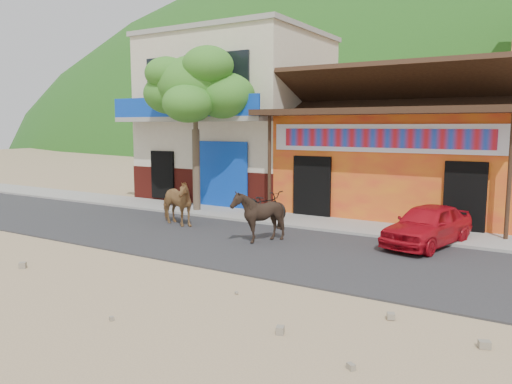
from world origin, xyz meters
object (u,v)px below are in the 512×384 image
cow_tan (175,202)px  cafe_chair_left (180,193)px  scooter (265,204)px  tree (196,129)px  red_car (428,225)px  cafe_chair_right (173,195)px  cow_dark (258,216)px

cow_tan → cafe_chair_left: cow_tan is taller
scooter → tree: bearing=98.5°
cow_tan → red_car: 7.77m
tree → scooter: (3.10, -0.19, -2.52)m
scooter → cafe_chair_right: bearing=95.7°
cow_dark → cafe_chair_right: cow_dark is taller
cafe_chair_right → cow_dark: bearing=-51.6°
cow_tan → scooter: 3.06m
scooter → cafe_chair_right: (-4.50, 0.49, -0.05)m
cow_tan → cafe_chair_left: 3.91m
cow_tan → cafe_chair_left: (-2.39, 3.09, -0.22)m
scooter → cafe_chair_left: scooter is taller
tree → red_car: size_ratio=1.82×
cafe_chair_right → red_car: bearing=-29.6°
cow_tan → cow_dark: 3.61m
tree → cow_tan: size_ratio=3.41×
red_car → cafe_chair_right: size_ratio=3.89×
red_car → cafe_chair_right: bearing=-173.9°
cow_dark → cow_tan: bearing=-119.6°
red_car → cafe_chair_left: red_car is taller
cow_tan → cow_dark: bearing=-85.4°
scooter → cow_dark: bearing=-141.3°
scooter → cow_tan: bearing=148.3°
red_car → cafe_chair_left: size_ratio=3.74×
cafe_chair_left → cafe_chair_right: bearing=-101.0°
red_car → scooter: bearing=-174.9°
cafe_chair_left → scooter: bearing=-22.0°
cafe_chair_left → tree: bearing=-37.2°
scooter → cafe_chair_right: scooter is taller
cow_dark → scooter: 3.21m
cow_tan → cafe_chair_right: cow_tan is taller
cafe_chair_right → cow_tan: bearing=-70.7°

